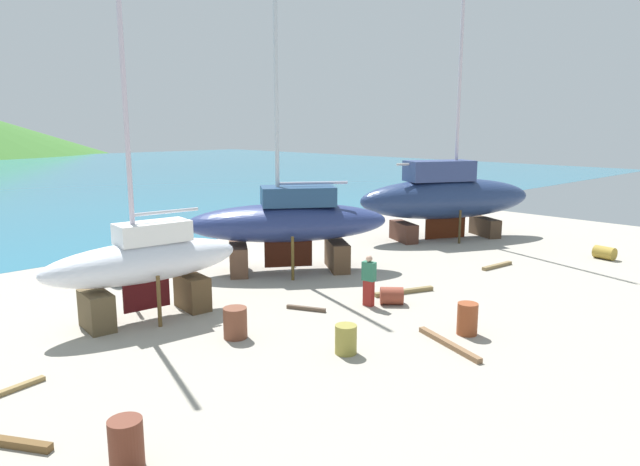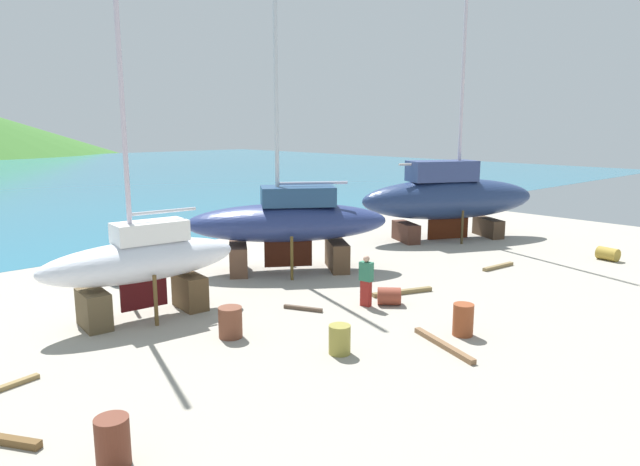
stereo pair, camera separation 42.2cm
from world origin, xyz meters
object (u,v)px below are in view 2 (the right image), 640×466
object	(u,v)px
barrel_rust_far	(230,322)
worker	(366,280)
barrel_tipped_center	(294,236)
barrel_ochre	(463,320)
sailboat_small_center	(449,197)
sailboat_large_starboard	(289,222)
barrel_tar_black	(340,339)
barrel_rust_near	(113,442)
barrel_blue_faded	(122,275)
sailboat_far_slipway	(143,262)
barrel_by_slipway	(608,254)
barrel_tipped_left	(389,296)

from	to	relation	value
barrel_rust_far	worker	bearing A→B (deg)	-7.68
barrel_tipped_center	barrel_ochre	distance (m)	13.58
sailboat_small_center	worker	distance (m)	12.69
sailboat_large_starboard	barrel_tar_black	xyz separation A→B (m)	(-4.60, -7.63, -1.64)
barrel_rust_near	barrel_rust_far	bearing A→B (deg)	37.26
sailboat_large_starboard	barrel_blue_faded	distance (m)	6.75
sailboat_far_slipway	barrel_tipped_center	size ratio (longest dim) A/B	11.26
sailboat_small_center	barrel_tipped_center	size ratio (longest dim) A/B	18.62
barrel_by_slipway	worker	bearing A→B (deg)	167.44
barrel_ochre	barrel_by_slipway	bearing A→B (deg)	3.91
worker	barrel_tar_black	distance (m)	4.18
barrel_blue_faded	barrel_by_slipway	xyz separation A→B (m)	(17.54, -10.96, -0.04)
barrel_tipped_left	barrel_blue_faded	distance (m)	10.15
barrel_ochre	barrel_rust_near	bearing A→B (deg)	176.79
barrel_tipped_left	barrel_by_slipway	size ratio (longest dim) A/B	0.86
barrel_rust_near	barrel_tipped_left	distance (m)	10.94
sailboat_large_starboard	barrel_rust_near	distance (m)	14.03
barrel_tipped_center	barrel_by_slipway	bearing A→B (deg)	-55.52
worker	barrel_blue_faded	distance (m)	9.44
worker	barrel_rust_far	bearing A→B (deg)	-17.59
sailboat_far_slipway	barrel_rust_near	xyz separation A→B (m)	(-4.03, -7.07, -1.32)
sailboat_far_slipway	barrel_tipped_center	world-z (taller)	sailboat_far_slipway
sailboat_small_center	barrel_tipped_left	size ratio (longest dim) A/B	22.35
barrel_by_slipway	barrel_ochre	world-z (taller)	barrel_ochre
sailboat_large_starboard	worker	world-z (taller)	sailboat_large_starboard
sailboat_far_slipway	sailboat_small_center	bearing A→B (deg)	-171.62
sailboat_far_slipway	barrel_ochre	xyz separation A→B (m)	(5.95, -7.63, -1.30)
sailboat_small_center	barrel_by_slipway	size ratio (longest dim) A/B	19.31
sailboat_large_starboard	barrel_rust_near	bearing A→B (deg)	71.61
sailboat_large_starboard	barrel_tipped_center	size ratio (longest dim) A/B	14.02
barrel_tipped_center	barrel_blue_faded	bearing A→B (deg)	-174.00
barrel_by_slipway	barrel_rust_far	distance (m)	18.01
sailboat_large_starboard	barrel_tipped_left	bearing A→B (deg)	119.57
worker	barrel_ochre	world-z (taller)	worker
sailboat_far_slipway	barrel_tipped_left	bearing A→B (deg)	151.64
sailboat_far_slipway	barrel_rust_far	size ratio (longest dim) A/B	11.72
barrel_blue_faded	barrel_rust_far	distance (m)	7.46
barrel_by_slipway	barrel_rust_near	bearing A→B (deg)	-179.22
barrel_by_slipway	barrel_tipped_left	bearing A→B (deg)	168.72
barrel_tipped_center	sailboat_far_slipway	bearing A→B (deg)	-153.59
barrel_blue_faded	barrel_ochre	world-z (taller)	barrel_ochre
sailboat_far_slipway	barrel_by_slipway	size ratio (longest dim) A/B	11.68
barrel_by_slipway	barrel_tar_black	bearing A→B (deg)	177.99
sailboat_small_center	barrel_rust_far	bearing A→B (deg)	-139.36
sailboat_large_starboard	barrel_ochre	world-z (taller)	sailboat_large_starboard
barrel_rust_near	barrel_tipped_left	world-z (taller)	barrel_rust_near
barrel_tipped_center	barrel_blue_faded	world-z (taller)	barrel_tipped_center
worker	barrel_ochre	bearing A→B (deg)	80.97
barrel_tar_black	barrel_rust_near	bearing A→B (deg)	-172.25
barrel_tar_black	sailboat_large_starboard	bearing A→B (deg)	58.91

